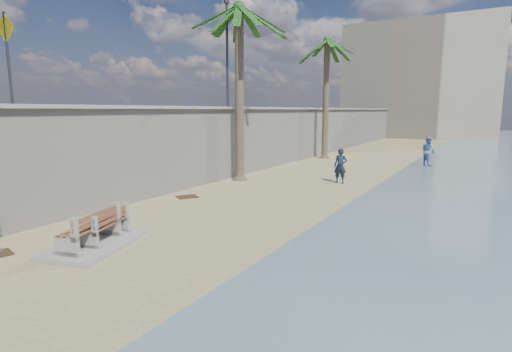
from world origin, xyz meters
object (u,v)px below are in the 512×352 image
at_px(palm_back, 328,43).
at_px(person_a, 340,163).
at_px(palm_mid, 239,10).
at_px(bench_far, 105,230).
at_px(bench_near, 90,233).
at_px(person_b, 428,150).

distance_m(palm_back, person_a, 12.30).
bearing_deg(palm_mid, bench_far, -77.60).
xyz_separation_m(bench_far, palm_mid, (-2.16, 9.83, 7.68)).
relative_size(bench_near, palm_mid, 0.29).
bearing_deg(person_a, palm_mid, -162.60).
relative_size(palm_back, person_b, 4.54).
bearing_deg(palm_mid, person_b, 54.93).
bearing_deg(bench_near, bench_far, 98.85).
height_order(bench_far, palm_mid, palm_mid).
relative_size(palm_back, person_a, 4.74).
distance_m(bench_near, person_a, 12.20).
bearing_deg(palm_mid, palm_back, 88.34).
xyz_separation_m(bench_near, palm_mid, (-2.24, 10.33, 7.63)).
height_order(palm_back, person_a, palm_back).
bearing_deg(palm_back, bench_near, -84.77).
height_order(bench_far, person_b, person_b).
relative_size(bench_far, person_a, 1.21).
bearing_deg(person_a, bench_far, -104.16).
height_order(bench_far, palm_back, palm_back).
height_order(bench_near, palm_mid, palm_mid).
bearing_deg(palm_back, person_b, -3.12).
bearing_deg(person_b, palm_mid, 96.88).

